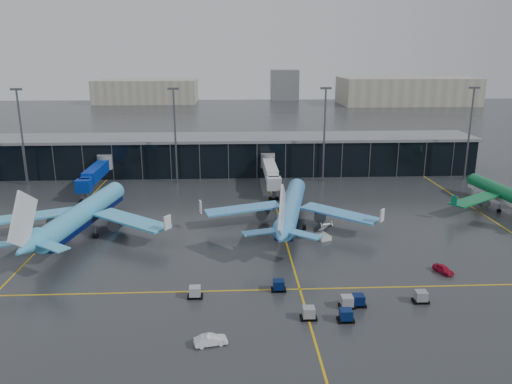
{
  "coord_description": "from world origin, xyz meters",
  "views": [
    {
      "loc": [
        0.18,
        -82.66,
        34.17
      ],
      "look_at": [
        5.0,
        18.0,
        6.0
      ],
      "focal_mm": 35.0,
      "sensor_mm": 36.0,
      "label": 1
    }
  ],
  "objects_px": {
    "airliner_klm_near": "(291,195)",
    "service_van_red": "(443,269)",
    "airliner_arkefly": "(83,201)",
    "airliner_aer_lingus": "(507,186)",
    "baggage_carts": "(321,301)",
    "mobile_airstair": "(323,235)",
    "service_van_white": "(211,340)"
  },
  "relations": [
    {
      "from": "airliner_klm_near",
      "to": "service_van_red",
      "type": "bearing_deg",
      "value": -36.12
    },
    {
      "from": "airliner_arkefly",
      "to": "airliner_aer_lingus",
      "type": "relative_size",
      "value": 1.21
    },
    {
      "from": "airliner_arkefly",
      "to": "service_van_red",
      "type": "relative_size",
      "value": 11.74
    },
    {
      "from": "airliner_arkefly",
      "to": "baggage_carts",
      "type": "height_order",
      "value": "airliner_arkefly"
    },
    {
      "from": "mobile_airstair",
      "to": "service_van_red",
      "type": "height_order",
      "value": "mobile_airstair"
    },
    {
      "from": "airliner_klm_near",
      "to": "airliner_aer_lingus",
      "type": "bearing_deg",
      "value": 21.1
    },
    {
      "from": "baggage_carts",
      "to": "airliner_aer_lingus",
      "type": "bearing_deg",
      "value": 40.68
    },
    {
      "from": "airliner_aer_lingus",
      "to": "baggage_carts",
      "type": "distance_m",
      "value": 64.96
    },
    {
      "from": "airliner_aer_lingus",
      "to": "baggage_carts",
      "type": "height_order",
      "value": "airliner_aer_lingus"
    },
    {
      "from": "airliner_aer_lingus",
      "to": "baggage_carts",
      "type": "relative_size",
      "value": 1.05
    },
    {
      "from": "airliner_arkefly",
      "to": "mobile_airstair",
      "type": "distance_m",
      "value": 46.56
    },
    {
      "from": "airliner_aer_lingus",
      "to": "service_van_red",
      "type": "distance_m",
      "value": 42.77
    },
    {
      "from": "airliner_arkefly",
      "to": "service_van_white",
      "type": "height_order",
      "value": "airliner_arkefly"
    },
    {
      "from": "baggage_carts",
      "to": "service_van_red",
      "type": "distance_m",
      "value": 23.72
    },
    {
      "from": "airliner_klm_near",
      "to": "service_van_red",
      "type": "height_order",
      "value": "airliner_klm_near"
    },
    {
      "from": "service_van_white",
      "to": "baggage_carts",
      "type": "bearing_deg",
      "value": -71.81
    },
    {
      "from": "airliner_aer_lingus",
      "to": "mobile_airstair",
      "type": "height_order",
      "value": "airliner_aer_lingus"
    },
    {
      "from": "airliner_aer_lingus",
      "to": "service_van_red",
      "type": "bearing_deg",
      "value": -135.91
    },
    {
      "from": "airliner_arkefly",
      "to": "service_van_red",
      "type": "xyz_separation_m",
      "value": [
        62.62,
        -21.0,
        -6.09
      ]
    },
    {
      "from": "baggage_carts",
      "to": "service_van_white",
      "type": "bearing_deg",
      "value": -149.22
    },
    {
      "from": "airliner_aer_lingus",
      "to": "mobile_airstair",
      "type": "bearing_deg",
      "value": -165.41
    },
    {
      "from": "airliner_arkefly",
      "to": "baggage_carts",
      "type": "bearing_deg",
      "value": -27.63
    },
    {
      "from": "airliner_aer_lingus",
      "to": "airliner_klm_near",
      "type": "bearing_deg",
      "value": -175.93
    },
    {
      "from": "airliner_klm_near",
      "to": "airliner_arkefly",
      "type": "bearing_deg",
      "value": -164.15
    },
    {
      "from": "airliner_klm_near",
      "to": "service_van_red",
      "type": "relative_size",
      "value": 11.23
    },
    {
      "from": "airliner_klm_near",
      "to": "service_van_white",
      "type": "height_order",
      "value": "airliner_klm_near"
    },
    {
      "from": "service_van_red",
      "to": "airliner_aer_lingus",
      "type": "bearing_deg",
      "value": 27.6
    },
    {
      "from": "airliner_klm_near",
      "to": "service_van_white",
      "type": "relative_size",
      "value": 10.41
    },
    {
      "from": "airliner_klm_near",
      "to": "mobile_airstair",
      "type": "xyz_separation_m",
      "value": [
        5.16,
        -7.85,
        -5.66
      ]
    },
    {
      "from": "baggage_carts",
      "to": "airliner_klm_near",
      "type": "bearing_deg",
      "value": 90.52
    },
    {
      "from": "baggage_carts",
      "to": "mobile_airstair",
      "type": "relative_size",
      "value": 9.15
    },
    {
      "from": "airliner_klm_near",
      "to": "mobile_airstair",
      "type": "relative_size",
      "value": 11.16
    }
  ]
}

